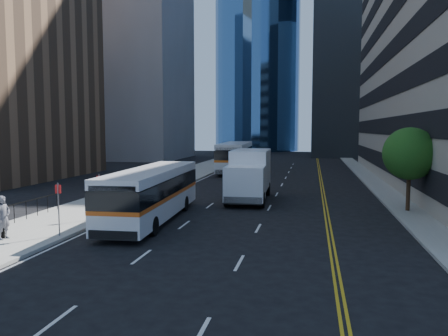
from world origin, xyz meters
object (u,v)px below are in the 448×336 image
bus_front (153,192)px  pedestrian (3,217)px  bus_rear (235,156)px  box_truck (249,174)px  street_tree (410,154)px

bus_front → pedestrian: bus_front is taller
bus_rear → box_truck: 20.92m
street_tree → box_truck: (-10.22, 2.78, -1.74)m
street_tree → box_truck: size_ratio=0.67×
pedestrian → bus_rear: bearing=-2.8°
street_tree → pedestrian: street_tree is taller
bus_rear → pedestrian: bearing=-101.0°
street_tree → bus_rear: 27.57m
street_tree → pedestrian: (-19.49, -11.09, -2.49)m
bus_front → box_truck: box_truck is taller
bus_front → box_truck: (4.34, 8.01, 0.30)m
street_tree → box_truck: street_tree is taller
street_tree → box_truck: 10.73m
street_tree → pedestrian: size_ratio=2.56×
box_truck → pedestrian: 16.70m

